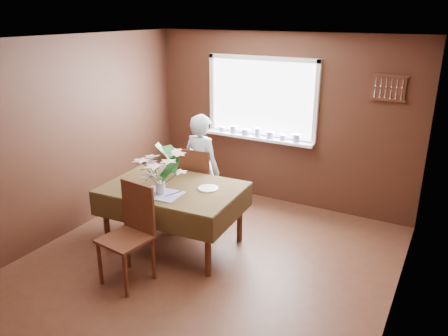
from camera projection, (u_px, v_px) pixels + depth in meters
The scene contains 15 objects.
floor at pixel (201, 269), 4.94m from camera, with size 4.50×4.50×0.00m, color #472518.
ceiling at pixel (196, 40), 4.10m from camera, with size 4.50×4.50×0.00m, color white.
wall_back at pixel (280, 121), 6.37m from camera, with size 4.00×4.00×0.00m, color #59301F.
wall_front at pixel (3, 272), 2.67m from camera, with size 4.00×4.00×0.00m, color #59301F.
wall_left at pixel (62, 140), 5.43m from camera, with size 4.50×4.50×0.00m, color #59301F.
wall_right at pixel (403, 204), 3.61m from camera, with size 4.50×4.50×0.00m, color #59301F.
window_assembly at pixel (260, 113), 6.43m from camera, with size 1.72×0.20×1.22m.
spoon_rack at pixel (389, 88), 5.48m from camera, with size 0.44×0.05×0.33m.
dining_table at pixel (173, 194), 5.24m from camera, with size 1.68×1.20×0.79m.
chair_far at pixel (198, 182), 5.96m from camera, with size 0.50×0.50×1.05m.
chair_near at pixel (131, 230), 4.61m from camera, with size 0.51×0.51×1.07m.
seated_woman at pixel (202, 169), 5.85m from camera, with size 0.55×0.36×1.52m, color white.
flower_bouquet at pixel (159, 168), 4.91m from camera, with size 0.56×0.56×0.48m.
side_plate at pixel (208, 188), 5.14m from camera, with size 0.24×0.24×0.01m, color white.
table_knife at pixel (173, 194), 4.98m from camera, with size 0.02×0.24×0.00m, color silver.
Camera 1 is at (2.30, -3.60, 2.75)m, focal length 35.00 mm.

